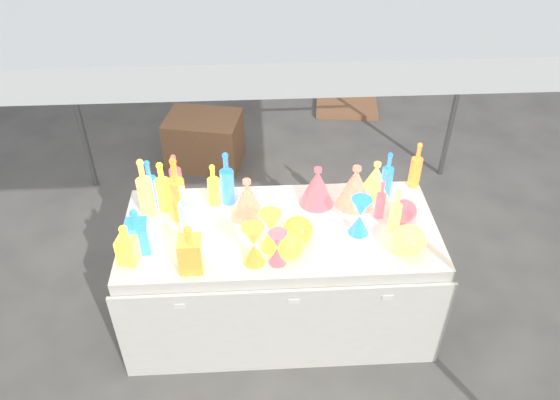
{
  "coord_description": "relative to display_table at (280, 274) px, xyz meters",
  "views": [
    {
      "loc": [
        -0.13,
        -2.35,
        2.81
      ],
      "look_at": [
        0.0,
        0.0,
        0.95
      ],
      "focal_mm": 35.0,
      "sensor_mm": 36.0,
      "label": 1
    }
  ],
  "objects": [
    {
      "name": "ground",
      "position": [
        -0.0,
        0.01,
        -0.37
      ],
      "size": [
        80.0,
        80.0,
        0.0
      ],
      "primitive_type": "plane",
      "color": "slate",
      "rests_on": "ground"
    },
    {
      "name": "display_table",
      "position": [
        0.0,
        0.0,
        0.0
      ],
      "size": [
        1.84,
        0.83,
        0.75
      ],
      "color": "white",
      "rests_on": "ground"
    },
    {
      "name": "cardboard_box_closed",
      "position": [
        -0.57,
        1.81,
        -0.15
      ],
      "size": [
        0.71,
        0.57,
        0.46
      ],
      "primitive_type": "cube",
      "rotation": [
        0.0,
        0.0,
        -0.2
      ],
      "color": "#A46F4A",
      "rests_on": "ground"
    },
    {
      "name": "cardboard_box_flat",
      "position": [
        0.85,
        2.71,
        -0.35
      ],
      "size": [
        0.69,
        0.53,
        0.05
      ],
      "primitive_type": "cube",
      "rotation": [
        0.0,
        0.0,
        -0.13
      ],
      "color": "#A46F4A",
      "rests_on": "ground"
    },
    {
      "name": "bottle_0",
      "position": [
        -0.67,
        0.22,
        0.54
      ],
      "size": [
        0.1,
        0.1,
        0.33
      ],
      "primitive_type": null,
      "rotation": [
        0.0,
        0.0,
        0.17
      ],
      "color": "red",
      "rests_on": "display_table"
    },
    {
      "name": "bottle_1",
      "position": [
        -0.74,
        0.24,
        0.54
      ],
      "size": [
        0.09,
        0.09,
        0.33
      ],
      "primitive_type": null,
      "rotation": [
        0.0,
        0.0,
        -0.24
      ],
      "color": "#198B3E",
      "rests_on": "display_table"
    },
    {
      "name": "bottle_2",
      "position": [
        -0.58,
        0.13,
        0.58
      ],
      "size": [
        0.11,
        0.11,
        0.41
      ],
      "primitive_type": null,
      "rotation": [
        0.0,
        0.0,
        -0.18
      ],
      "color": "#FFAC1A",
      "rests_on": "display_table"
    },
    {
      "name": "bottle_3",
      "position": [
        -0.61,
        0.36,
        0.52
      ],
      "size": [
        0.08,
        0.08,
        0.29
      ],
      "primitive_type": null,
      "rotation": [
        0.0,
        0.0,
        0.1
      ],
      "color": "#201DAD",
      "rests_on": "display_table"
    },
    {
      "name": "bottle_4",
      "position": [
        -0.76,
        0.18,
        0.57
      ],
      "size": [
        0.1,
        0.1,
        0.38
      ],
      "primitive_type": null,
      "rotation": [
        0.0,
        0.0,
        0.15
      ],
      "color": "#12735C",
      "rests_on": "display_table"
    },
    {
      "name": "bottle_5",
      "position": [
        -0.52,
        -0.0,
        0.54
      ],
      "size": [
        0.09,
        0.09,
        0.33
      ],
      "primitive_type": null,
      "rotation": [
        0.0,
        0.0,
        -0.29
      ],
      "color": "#B7248F",
      "rests_on": "display_table"
    },
    {
      "name": "bottle_6",
      "position": [
        -0.38,
        0.26,
        0.51
      ],
      "size": [
        0.09,
        0.09,
        0.28
      ],
      "primitive_type": null,
      "rotation": [
        0.0,
        0.0,
        -0.25
      ],
      "color": "red",
      "rests_on": "display_table"
    },
    {
      "name": "bottle_7",
      "position": [
        -0.3,
        0.27,
        0.55
      ],
      "size": [
        0.11,
        0.11,
        0.35
      ],
      "primitive_type": null,
      "rotation": [
        0.0,
        0.0,
        0.38
      ],
      "color": "#198B3E",
      "rests_on": "display_table"
    },
    {
      "name": "decanter_0",
      "position": [
        -0.81,
        -0.22,
        0.5
      ],
      "size": [
        0.11,
        0.11,
        0.25
      ],
      "primitive_type": null,
      "rotation": [
        0.0,
        0.0,
        -0.2
      ],
      "color": "red",
      "rests_on": "display_table"
    },
    {
      "name": "decanter_1",
      "position": [
        -0.48,
        -0.29,
        0.52
      ],
      "size": [
        0.12,
        0.12,
        0.29
      ],
      "primitive_type": null,
      "rotation": [
        0.0,
        0.0,
        0.0
      ],
      "color": "#FFAC1A",
      "rests_on": "display_table"
    },
    {
      "name": "decanter_2",
      "position": [
        -0.77,
        -0.13,
        0.51
      ],
      "size": [
        0.12,
        0.12,
        0.28
      ],
      "primitive_type": null,
      "rotation": [
        0.0,
        0.0,
        0.09
      ],
      "color": "#198B3E",
      "rests_on": "display_table"
    },
    {
      "name": "hourglass_0",
      "position": [
        -0.15,
        -0.26,
        0.5
      ],
      "size": [
        0.14,
        0.14,
        0.24
      ],
      "primitive_type": null,
      "rotation": [
        0.0,
        0.0,
        -0.21
      ],
      "color": "#FFAC1A",
      "rests_on": "display_table"
    },
    {
      "name": "hourglass_1",
      "position": [
        -0.03,
        -0.27,
        0.48
      ],
      "size": [
        0.12,
        0.12,
        0.2
      ],
      "primitive_type": null,
      "rotation": [
        0.0,
        0.0,
        -0.15
      ],
      "color": "#201DAD",
      "rests_on": "display_table"
    },
    {
      "name": "hourglass_4",
      "position": [
        -0.06,
        -0.15,
        0.5
      ],
      "size": [
        0.16,
        0.16,
        0.24
      ],
      "primitive_type": null,
      "rotation": [
        0.0,
        0.0,
        0.39
      ],
      "color": "red",
      "rests_on": "display_table"
    },
    {
      "name": "hourglass_5",
      "position": [
        0.44,
        -0.05,
        0.49
      ],
      "size": [
        0.13,
        0.13,
        0.24
      ],
      "primitive_type": null,
      "rotation": [
        0.0,
        0.0,
        0.08
      ],
      "color": "#198B3E",
      "rests_on": "display_table"
    },
    {
      "name": "globe_0",
      "position": [
        0.04,
        -0.22,
        0.44
      ],
      "size": [
        0.21,
        0.21,
        0.13
      ],
      "primitive_type": null,
      "rotation": [
        0.0,
        0.0,
        -0.4
      ],
      "color": "red",
      "rests_on": "display_table"
    },
    {
      "name": "globe_1",
      "position": [
        0.67,
        -0.23,
        0.45
      ],
      "size": [
        0.23,
        0.23,
        0.15
      ],
      "primitive_type": null,
      "rotation": [
        0.0,
        0.0,
        -0.26
      ],
      "color": "#12735C",
      "rests_on": "display_table"
    },
    {
      "name": "globe_2",
      "position": [
        0.09,
        -0.11,
        0.44
      ],
      "size": [
        0.18,
        0.18,
        0.14
      ],
      "primitive_type": null,
      "rotation": [
        0.0,
        0.0,
        0.09
      ],
      "color": "#FFAC1A",
      "rests_on": "display_table"
    },
    {
      "name": "globe_3",
      "position": [
        0.72,
        0.04,
        0.43
      ],
      "size": [
        0.15,
        0.15,
        0.12
      ],
      "primitive_type": null,
      "rotation": [
        0.0,
        0.0,
        0.05
      ],
      "color": "#201DAD",
      "rests_on": "display_table"
    },
    {
      "name": "lampshade_0",
      "position": [
        -0.18,
        0.13,
        0.5
      ],
      "size": [
        0.27,
        0.27,
        0.25
      ],
      "primitive_type": null,
      "rotation": [
        0.0,
        0.0,
        -0.32
      ],
      "color": "yellow",
      "rests_on": "display_table"
    },
    {
      "name": "lampshade_1",
      "position": [
        0.45,
        0.2,
        0.51
      ],
      "size": [
        0.28,
        0.28,
        0.27
      ],
      "primitive_type": null,
      "rotation": [
        0.0,
        0.0,
        -0.26
      ],
      "color": "yellow",
      "rests_on": "display_table"
    },
    {
      "name": "lampshade_2",
      "position": [
        0.23,
        0.23,
        0.5
      ],
      "size": [
        0.27,
        0.27,
        0.25
      ],
      "primitive_type": null,
      "rotation": [
        0.0,
        0.0,
        0.35
      ],
      "color": "#201DAD",
      "rests_on": "display_table"
    },
    {
      "name": "lampshade_3",
      "position": [
        0.59,
        0.29,
        0.49
      ],
      "size": [
        0.22,
        0.22,
        0.23
      ],
      "primitive_type": null,
      "rotation": [
        0.0,
        0.0,
        0.16
      ],
      "color": "#12735C",
      "rests_on": "display_table"
    },
    {
      "name": "bottle_8",
      "position": [
        0.66,
        0.28,
        0.53
      ],
      "size": [
        0.08,
        0.08,
        0.31
      ],
      "primitive_type": null,
      "rotation": [
        0.0,
        0.0,
        0.1
      ],
      "color": "#198B3E",
      "rests_on": "display_table"
    },
    {
      "name": "bottle_9",
      "position": [
        0.86,
        0.37,
        0.53
      ],
      "size": [
        0.07,
        0.07,
        0.31
      ],
      "primitive_type": null,
      "rotation": [
        0.0,
        0.0,
        -0.03
      ],
      "color": "#FFAC1A",
      "rests_on": "display_table"
    },
    {
      "name": "bottle_10",
      "position": [
        0.58,
        0.08,
        0.5
      ],
      "size": [
        0.07,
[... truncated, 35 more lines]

